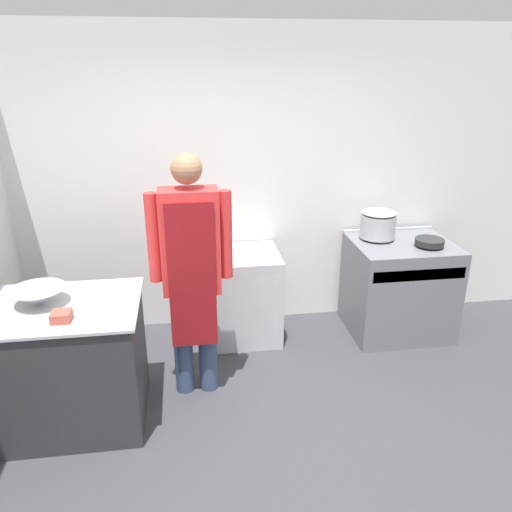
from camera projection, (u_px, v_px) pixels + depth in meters
The scene contains 10 objects.
ground_plane at pixel (272, 468), 3.12m from camera, with size 14.00×14.00×0.00m, color #38383D.
wall_back at pixel (235, 184), 4.48m from camera, with size 8.00×0.05×2.70m.
prep_counter at pixel (63, 364), 3.40m from camera, with size 1.10×0.79×0.89m.
stove at pixel (398, 287), 4.59m from camera, with size 0.88×0.74×0.89m.
fridge_unit at pixel (242, 296), 4.50m from camera, with size 0.66×0.61×0.81m.
person_cook at pixel (191, 266), 3.51m from camera, with size 0.59×0.24×1.82m.
mixing_bowl at pixel (39, 296), 3.25m from camera, with size 0.35×0.35×0.11m.
plastic_tub at pixel (61, 316), 3.05m from camera, with size 0.12×0.12×0.06m.
stock_pot at pixel (378, 223), 4.48m from camera, with size 0.32×0.32×0.26m.
saute_pan at pixel (430, 242), 4.32m from camera, with size 0.25×0.25×0.05m.
Camera 1 is at (-0.45, -2.39, 2.37)m, focal length 35.00 mm.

